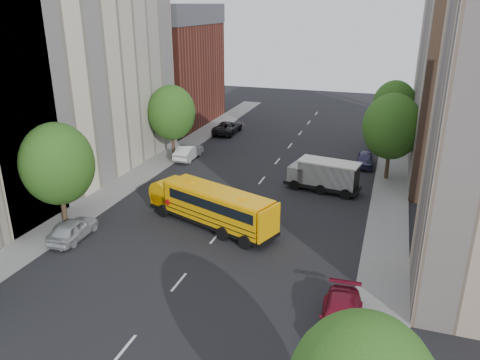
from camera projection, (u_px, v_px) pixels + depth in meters
The scene contains 19 objects.
ground at pixel (225, 225), 34.81m from camera, with size 120.00×120.00×0.00m, color black.
sidewalk_left at pixel (126, 184), 42.62m from camera, with size 3.00×80.00×0.12m, color slate.
sidewalk_right at pixel (388, 218), 35.84m from camera, with size 3.00×80.00×0.12m, color slate.
lane_markings at pixel (262, 180), 43.69m from camera, with size 0.15×64.00×0.01m, color silver.
building_left_cream at pixel (58, 69), 41.91m from camera, with size 10.00×26.00×20.00m, color beige.
building_left_redbrick at pixel (170, 75), 62.68m from camera, with size 10.00×15.00×13.00m, color maroon.
building_right_far at pixel (476, 77), 44.09m from camera, with size 10.00×22.00×18.00m, color #B8A88F.
street_tree_1 at pixel (57, 164), 32.75m from camera, with size 5.12×5.12×7.90m.
street_tree_2 at pixel (172, 113), 48.78m from camera, with size 4.99×4.99×7.71m.
street_tree_4 at pixel (392, 127), 42.21m from camera, with size 5.25×5.25×8.10m.
street_tree_5 at pixel (394, 105), 53.00m from camera, with size 4.86×4.86×7.51m.
school_bus at pixel (210, 204), 34.33m from camera, with size 10.92×6.06×3.04m.
safari_truck at pixel (323, 175), 40.83m from camera, with size 6.74×3.35×2.77m.
parked_car_0 at pixel (73, 229), 32.60m from camera, with size 1.74×4.32×1.47m, color #AAACB1.
parked_car_1 at pixel (188, 152), 49.53m from camera, with size 1.62×4.65×1.53m, color silver.
parked_car_2 at pixel (227, 127), 59.39m from camera, with size 2.56×5.56×1.54m, color black.
parked_car_3 at pixel (341, 318), 23.37m from camera, with size 2.06×5.06×1.47m, color maroon.
parked_car_4 at pixel (365, 159), 47.39m from camera, with size 1.65×4.10×1.40m, color #36345B.
parked_car_5 at pixel (377, 139), 54.22m from camera, with size 1.58×4.53×1.49m, color gray.
Camera 1 is at (10.94, -29.43, 15.46)m, focal length 35.00 mm.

